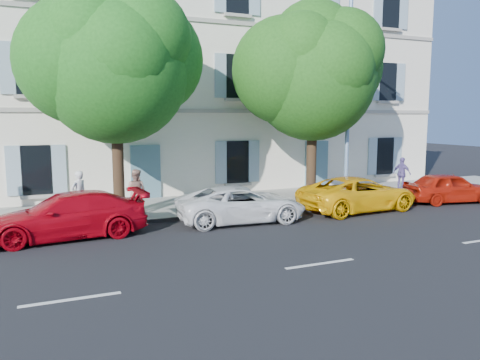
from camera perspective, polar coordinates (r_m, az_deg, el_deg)
name	(u,v)px	position (r m, az deg, el deg)	size (l,w,h in m)	color
ground	(254,229)	(15.66, 1.75, -6.05)	(90.00, 90.00, 0.00)	black
sidewalk	(210,204)	(19.68, -3.71, -3.00)	(36.00, 4.50, 0.15)	#A09E96
kerb	(229,214)	(17.69, -1.36, -4.19)	(36.00, 0.16, 0.16)	#9E998E
building	(171,72)	(24.94, -8.35, 12.86)	(28.00, 7.00, 12.00)	white
car_red_coupe	(67,216)	(15.40, -20.37, -4.09)	(1.97, 4.85, 1.41)	#AF0512
car_white_coupe	(242,204)	(16.66, 0.19, -2.95)	(2.13, 4.62, 1.29)	white
car_yellow_supercar	(358,194)	(19.22, 14.20, -1.63)	(2.27, 4.92, 1.37)	#FFBB0A
car_red_hatchback	(449,188)	(22.29, 24.13, -0.86)	(1.57, 3.91, 1.33)	#AC1A0A
tree_left	(115,70)	(17.47, -15.02, 12.81)	(5.22, 5.22, 8.09)	#3A2819
tree_right	(313,78)	(20.18, 8.89, 12.13)	(5.23, 5.23, 8.05)	#3A2819
street_lamp	(351,85)	(20.30, 13.40, 11.22)	(0.46, 1.85, 8.64)	#7293BF
pedestrian_a	(79,194)	(17.64, -19.04, -1.65)	(0.61, 0.40, 1.68)	silver
pedestrian_b	(136,191)	(17.74, -12.59, -1.38)	(0.81, 0.63, 1.66)	tan
pedestrian_c	(402,174)	(24.41, 19.14, 0.75)	(0.94, 0.39, 1.60)	#66549A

